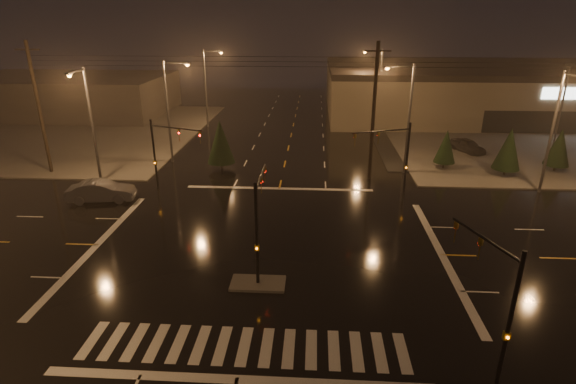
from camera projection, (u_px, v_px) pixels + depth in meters
name	position (u px, v px, depth m)	size (l,w,h in m)	color
ground	(266.00, 250.00, 28.48)	(140.00, 140.00, 0.00)	black
sidewalk_ne	(537.00, 138.00, 54.68)	(36.00, 36.00, 0.12)	#4B4843
sidewalk_nw	(60.00, 131.00, 58.06)	(36.00, 36.00, 0.12)	#4B4843
median_island	(258.00, 283.00, 24.73)	(3.00, 1.60, 0.15)	#4B4843
crosswalk	(244.00, 346.00, 20.10)	(15.00, 2.60, 0.01)	beige
stop_bar_near	(237.00, 380.00, 18.24)	(16.00, 0.50, 0.01)	beige
stop_bar_far	(279.00, 188.00, 38.71)	(16.00, 0.50, 0.01)	beige
retail_building	(528.00, 88.00, 67.91)	(60.20, 28.30, 7.20)	#706550
commercial_block	(67.00, 95.00, 68.52)	(30.00, 18.00, 5.60)	#3A3533
signal_mast_median	(258.00, 216.00, 24.26)	(0.25, 4.59, 6.00)	black
signal_mast_ne	(396.00, 151.00, 36.00)	(4.84, 1.86, 6.00)	black
signal_mast_nw	(164.00, 147.00, 37.07)	(4.84, 1.86, 6.00)	black
signal_mast_se	(498.00, 293.00, 17.48)	(1.55, 3.87, 6.00)	black
streetlight_1	(170.00, 105.00, 43.76)	(2.77, 0.32, 10.00)	#38383A
streetlight_2	(208.00, 83.00, 58.65)	(2.77, 0.32, 10.00)	#38383A
streetlight_3	(406.00, 112.00, 40.64)	(2.77, 0.32, 10.00)	#38383A
streetlight_4	(378.00, 82.00, 59.25)	(2.77, 0.32, 10.00)	#38383A
streetlight_5	(89.00, 119.00, 37.69)	(0.32, 2.77, 10.00)	#38383A
streetlight_6	(555.00, 125.00, 35.54)	(0.32, 2.77, 10.00)	#38383A
utility_pole_0	(39.00, 108.00, 40.53)	(2.20, 0.32, 12.00)	black
utility_pole_1	(374.00, 112.00, 38.84)	(2.20, 0.32, 12.00)	black
conifer_0	(446.00, 146.00, 42.91)	(2.02, 2.02, 3.86)	black
conifer_1	(509.00, 149.00, 40.92)	(2.45, 2.45, 4.53)	black
conifer_2	(559.00, 147.00, 42.02)	(2.28, 2.28, 4.26)	black
conifer_3	(220.00, 142.00, 42.70)	(2.64, 2.64, 4.82)	black
car_parked	(468.00, 146.00, 48.90)	(1.75, 4.35, 1.48)	black
car_crossing	(102.00, 191.00, 35.75)	(1.79, 5.15, 1.70)	#53555A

